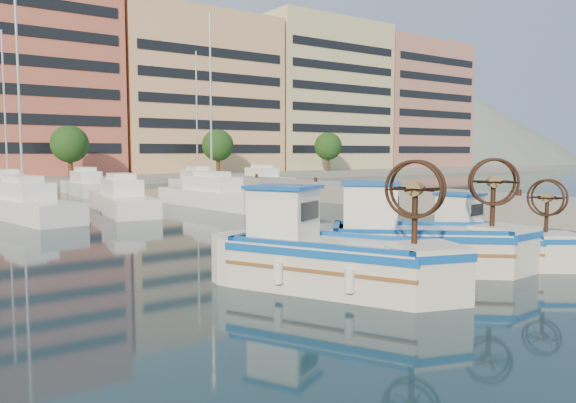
% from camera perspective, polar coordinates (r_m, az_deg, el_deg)
% --- Properties ---
extents(ground, '(300.00, 300.00, 0.00)m').
position_cam_1_polar(ground, '(15.70, 15.30, -7.27)').
color(ground, '#17303D').
rests_on(ground, ground).
extents(quay, '(3.00, 60.00, 1.20)m').
position_cam_1_polar(quay, '(30.67, 19.21, -0.31)').
color(quay, gray).
rests_on(quay, ground).
extents(waterfront, '(180.00, 40.00, 25.60)m').
position_cam_1_polar(waterfront, '(78.06, -19.77, 10.45)').
color(waterfront, gray).
rests_on(waterfront, ground).
extents(hill_east, '(160.00, 160.00, 50.00)m').
position_cam_1_polar(hill_east, '(193.43, 16.47, 3.82)').
color(hill_east, slate).
rests_on(hill_east, ground).
extents(yacht_marina, '(37.97, 23.73, 11.50)m').
position_cam_1_polar(yacht_marina, '(37.99, -22.16, 0.46)').
color(yacht_marina, white).
rests_on(yacht_marina, ground).
extents(fishing_boat_a, '(3.95, 5.20, 3.14)m').
position_cam_1_polar(fishing_boat_a, '(13.58, 3.87, -5.30)').
color(fishing_boat_a, silver).
rests_on(fishing_boat_a, ground).
extents(fishing_boat_b, '(4.95, 4.72, 3.14)m').
position_cam_1_polar(fishing_boat_b, '(16.03, 12.46, -3.81)').
color(fishing_boat_b, silver).
rests_on(fishing_boat_b, ground).
extents(fishing_boat_c, '(2.23, 4.19, 2.55)m').
position_cam_1_polar(fishing_boat_c, '(18.25, 19.58, -3.44)').
color(fishing_boat_c, silver).
rests_on(fishing_boat_c, ground).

